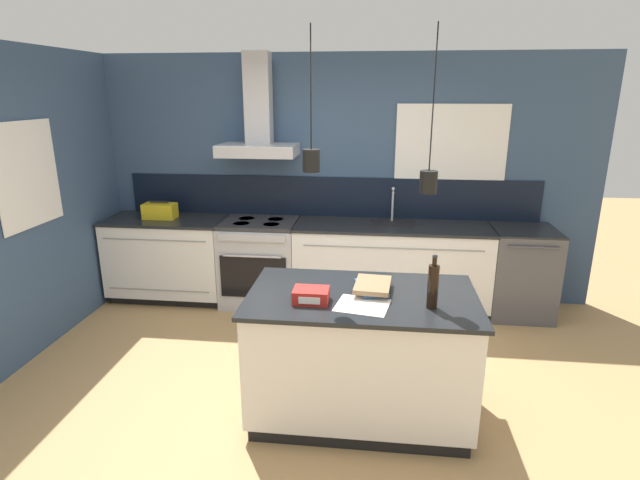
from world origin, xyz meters
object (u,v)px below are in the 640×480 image
(red_supply_box, at_px, (311,295))
(yellow_toolbox, at_px, (160,211))
(bottle_on_island, at_px, (433,286))
(book_stack, at_px, (372,286))
(oven_range, at_px, (260,262))
(dishwasher, at_px, (520,272))

(red_supply_box, xyz_separation_m, yellow_toolbox, (-1.90, 2.01, 0.04))
(bottle_on_island, xyz_separation_m, book_stack, (-0.38, 0.22, -0.11))
(oven_range, distance_m, bottle_on_island, 2.63)
(oven_range, xyz_separation_m, dishwasher, (2.70, 0.00, 0.00))
(bottle_on_island, distance_m, red_supply_box, 0.77)
(dishwasher, bearing_deg, bottle_on_island, -118.85)
(dishwasher, height_order, red_supply_box, red_supply_box)
(oven_range, height_order, red_supply_box, red_supply_box)
(bottle_on_island, bearing_deg, yellow_toolbox, 142.92)
(oven_range, xyz_separation_m, yellow_toolbox, (-1.08, 0.00, 0.54))
(book_stack, distance_m, red_supply_box, 0.45)
(dishwasher, xyz_separation_m, yellow_toolbox, (-3.78, 0.00, 0.54))
(red_supply_box, bearing_deg, bottle_on_island, -0.23)
(red_supply_box, bearing_deg, oven_range, 112.29)
(bottle_on_island, distance_m, book_stack, 0.45)
(book_stack, bearing_deg, bottle_on_island, -30.51)
(bottle_on_island, bearing_deg, oven_range, 128.33)
(dishwasher, bearing_deg, yellow_toolbox, 180.00)
(book_stack, height_order, red_supply_box, red_supply_box)
(yellow_toolbox, bearing_deg, oven_range, -0.23)
(dishwasher, xyz_separation_m, book_stack, (-1.49, -1.79, 0.49))
(yellow_toolbox, bearing_deg, red_supply_box, -46.65)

